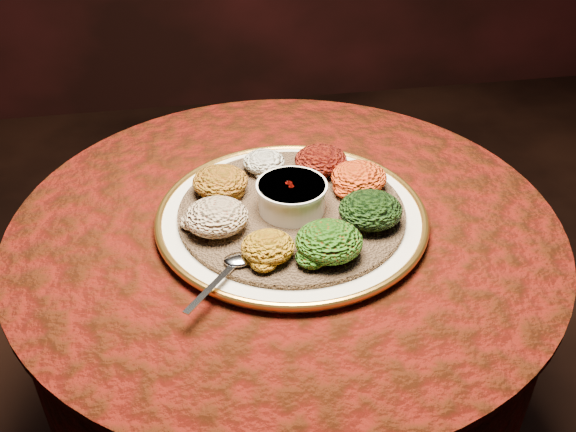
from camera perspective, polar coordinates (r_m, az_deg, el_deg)
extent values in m
cylinder|color=black|center=(1.39, -0.20, -13.47)|extent=(0.12, 0.12, 0.68)
cylinder|color=black|center=(1.14, -0.24, -1.65)|extent=(0.80, 0.80, 0.04)
cylinder|color=#400A05|center=(1.24, -0.22, -6.98)|extent=(0.93, 0.93, 0.34)
cylinder|color=#400A05|center=(1.13, -0.24, -0.57)|extent=(0.96, 0.96, 0.01)
cylinder|color=white|center=(1.11, 0.32, -0.16)|extent=(0.54, 0.54, 0.02)
torus|color=#C38630|center=(1.11, 0.32, 0.13)|extent=(0.47, 0.47, 0.01)
cylinder|color=brown|center=(1.10, 0.32, 0.42)|extent=(0.49, 0.49, 0.01)
cylinder|color=white|center=(1.09, 0.33, 1.72)|extent=(0.11, 0.11, 0.05)
cylinder|color=white|center=(1.07, 0.33, 2.71)|extent=(0.12, 0.12, 0.01)
cylinder|color=#570604|center=(1.08, 0.33, 2.38)|extent=(0.10, 0.10, 0.01)
ellipsoid|color=silver|center=(0.99, -4.43, -3.89)|extent=(0.05, 0.03, 0.01)
cube|color=silver|center=(0.94, -6.78, -6.27)|extent=(0.09, 0.10, 0.00)
ellipsoid|color=silver|center=(1.20, -2.16, 4.84)|extent=(0.08, 0.07, 0.04)
ellipsoid|color=black|center=(1.19, 2.93, 4.99)|extent=(0.10, 0.09, 0.05)
ellipsoid|color=#B9680F|center=(1.15, 6.32, 3.42)|extent=(0.10, 0.09, 0.05)
ellipsoid|color=black|center=(1.06, 7.33, 0.54)|extent=(0.11, 0.10, 0.05)
ellipsoid|color=maroon|center=(0.99, 3.66, -2.27)|extent=(0.11, 0.10, 0.05)
ellipsoid|color=#9B6F0D|center=(0.98, -1.81, -2.78)|extent=(0.08, 0.08, 0.04)
ellipsoid|color=maroon|center=(1.04, -6.37, -0.07)|extent=(0.10, 0.10, 0.05)
ellipsoid|color=#9B5012|center=(1.13, -6.04, 3.06)|extent=(0.10, 0.09, 0.05)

